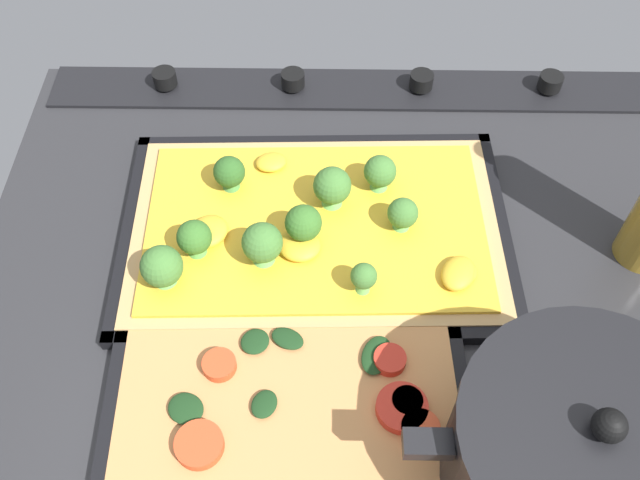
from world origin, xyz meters
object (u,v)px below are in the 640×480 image
object	(u,v)px
cooking_pot	(579,460)
baking_tray_back	(288,434)
veggie_pizza_back	(295,429)
baking_tray_front	(316,232)
broccoli_pizza	(307,226)

from	to	relation	value
cooking_pot	baking_tray_back	bearing A→B (deg)	-9.38
baking_tray_back	veggie_pizza_back	size ratio (longest dim) A/B	1.08
baking_tray_front	baking_tray_back	bearing A→B (deg)	84.85
veggie_pizza_back	cooking_pot	world-z (taller)	cooking_pot
veggie_pizza_back	baking_tray_back	bearing A→B (deg)	14.49
broccoli_pizza	cooking_pot	distance (cm)	32.30
cooking_pot	broccoli_pizza	bearing A→B (deg)	-49.29
baking_tray_front	veggie_pizza_back	size ratio (longest dim) A/B	1.34
broccoli_pizza	cooking_pot	bearing A→B (deg)	130.71
baking_tray_front	baking_tray_back	distance (cm)	21.29
broccoli_pizza	veggie_pizza_back	bearing A→B (deg)	88.60
baking_tray_back	broccoli_pizza	bearing A→B (deg)	-92.92
veggie_pizza_back	cooking_pot	distance (cm)	22.23
baking_tray_back	cooking_pot	bearing A→B (deg)	170.62
veggie_pizza_back	baking_tray_front	bearing A→B (deg)	-93.69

